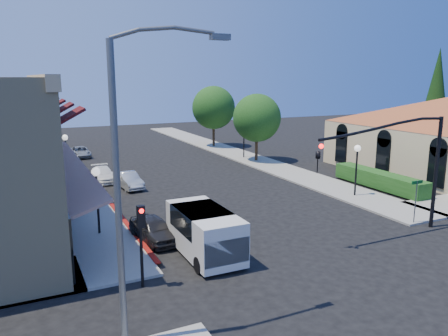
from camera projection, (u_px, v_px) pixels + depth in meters
name	position (u px, v px, depth m)	size (l,w,h in m)	color
ground	(331.00, 264.00, 19.05)	(120.00, 120.00, 0.00)	black
sidewalk_left	(59.00, 167.00, 39.17)	(3.50, 50.00, 0.12)	gray
sidewalk_right	(233.00, 153.00, 46.57)	(3.50, 50.00, 0.12)	gray
curb_red_strip	(130.00, 230.00, 23.19)	(0.25, 10.00, 0.06)	maroon
hedge	(379.00, 188.00, 31.95)	(1.40, 8.00, 1.10)	#1C4914
conifer_far	(436.00, 93.00, 45.49)	(3.20, 3.20, 11.00)	black
street_tree_a	(257.00, 118.00, 41.33)	(4.56, 4.56, 6.48)	black
street_tree_b	(214.00, 108.00, 50.09)	(4.94, 4.94, 7.02)	black
signal_mast_arm	(409.00, 156.00, 22.01)	(8.01, 0.39, 6.00)	black
secondary_signal	(141.00, 231.00, 16.43)	(0.28, 0.42, 3.32)	black
cobra_streetlight	(129.00, 176.00, 12.34)	(3.60, 0.25, 9.31)	#595B5E
street_name_sign	(416.00, 195.00, 23.82)	(0.80, 0.06, 2.50)	#595B5E
lamppost_left_near	(96.00, 184.00, 21.95)	(0.44, 0.44, 3.57)	black
lamppost_left_far	(66.00, 145.00, 34.31)	(0.44, 0.44, 3.57)	black
lamppost_right_near	(357.00, 157.00, 29.15)	(0.44, 0.44, 3.57)	black
lamppost_right_far	(244.00, 131.00, 43.27)	(0.44, 0.44, 3.57)	black
white_van	(205.00, 230.00, 19.69)	(2.14, 4.79, 2.12)	silver
parked_car_a	(154.00, 229.00, 21.60)	(1.46, 3.63, 1.24)	black
parked_car_b	(129.00, 180.00, 31.95)	(1.24, 3.55, 1.17)	#AEB1B4
parked_car_c	(103.00, 174.00, 34.02)	(1.55, 3.80, 1.10)	white
parked_car_d	(80.00, 152.00, 44.33)	(1.76, 3.81, 1.06)	#9A9C9F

